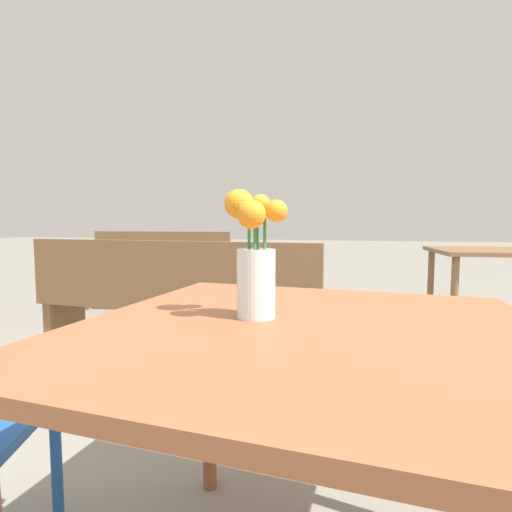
{
  "coord_description": "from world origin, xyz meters",
  "views": [
    {
      "loc": [
        0.1,
        -0.85,
        0.96
      ],
      "look_at": [
        -0.11,
        0.04,
        0.88
      ],
      "focal_mm": 28.0,
      "sensor_mm": 36.0,
      "label": 1
    }
  ],
  "objects_px": {
    "bench_near": "(158,267)",
    "bench_middle": "(171,302)",
    "table_front": "(302,365)",
    "flower_vase": "(255,264)",
    "table_back": "(494,266)"
  },
  "relations": [
    {
      "from": "table_front",
      "to": "table_back",
      "type": "bearing_deg",
      "value": 65.15
    },
    {
      "from": "bench_middle",
      "to": "flower_vase",
      "type": "bearing_deg",
      "value": -57.33
    },
    {
      "from": "bench_near",
      "to": "flower_vase",
      "type": "bearing_deg",
      "value": -59.13
    },
    {
      "from": "table_back",
      "to": "bench_middle",
      "type": "bearing_deg",
      "value": -152.53
    },
    {
      "from": "table_front",
      "to": "bench_middle",
      "type": "distance_m",
      "value": 1.67
    },
    {
      "from": "table_front",
      "to": "bench_middle",
      "type": "relative_size",
      "value": 0.55
    },
    {
      "from": "bench_near",
      "to": "bench_middle",
      "type": "xyz_separation_m",
      "value": [
        1.02,
        -1.81,
        0.01
      ]
    },
    {
      "from": "flower_vase",
      "to": "bench_middle",
      "type": "height_order",
      "value": "flower_vase"
    },
    {
      "from": "table_front",
      "to": "bench_middle",
      "type": "height_order",
      "value": "bench_middle"
    },
    {
      "from": "bench_near",
      "to": "table_back",
      "type": "xyz_separation_m",
      "value": [
        3.11,
        -0.72,
        0.17
      ]
    },
    {
      "from": "flower_vase",
      "to": "table_back",
      "type": "xyz_separation_m",
      "value": [
        1.25,
        2.4,
        -0.23
      ]
    },
    {
      "from": "flower_vase",
      "to": "bench_near",
      "type": "bearing_deg",
      "value": 120.87
    },
    {
      "from": "bench_middle",
      "to": "table_front",
      "type": "bearing_deg",
      "value": -54.67
    },
    {
      "from": "flower_vase",
      "to": "table_back",
      "type": "bearing_deg",
      "value": 62.54
    },
    {
      "from": "table_front",
      "to": "table_back",
      "type": "height_order",
      "value": "table_back"
    }
  ]
}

